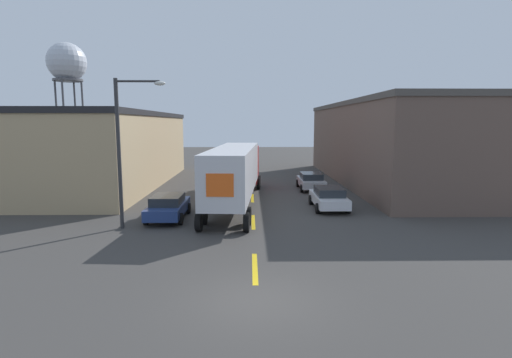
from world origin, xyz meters
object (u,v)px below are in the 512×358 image
parked_car_left_far (168,206)px  street_lamp (125,142)px  parked_car_right_mid (329,197)px  water_tower (67,64)px  parked_car_right_far (311,181)px  semi_truck (237,169)px

parked_car_left_far → street_lamp: (-1.67, -2.03, 3.71)m
parked_car_right_mid → water_tower: water_tower is taller
parked_car_left_far → parked_car_right_mid: bearing=14.8°
parked_car_right_far → street_lamp: (-11.33, -12.00, 3.71)m
semi_truck → parked_car_right_mid: bearing=-14.1°
semi_truck → parked_car_left_far: size_ratio=3.68×
semi_truck → parked_car_right_mid: semi_truck is taller
parked_car_left_far → water_tower: (-21.84, 37.62, 13.19)m
parked_car_right_far → parked_car_left_far: same height
water_tower → parked_car_left_far: bearing=-59.9°
semi_truck → parked_car_left_far: semi_truck is taller
semi_truck → water_tower: 43.46m
parked_car_right_far → parked_car_right_mid: bearing=-90.0°
parked_car_left_far → parked_car_right_far: bearing=45.9°
water_tower → street_lamp: bearing=-63.0°
semi_truck → street_lamp: (-5.42, -6.49, 2.09)m
parked_car_left_far → parked_car_right_mid: same height
street_lamp → parked_car_right_mid: bearing=22.0°
semi_truck → parked_car_right_mid: size_ratio=3.68×
parked_car_left_far → water_tower: bearing=120.1°
semi_truck → parked_car_left_far: (-3.76, -4.46, -1.62)m
parked_car_left_far → water_tower: 45.46m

